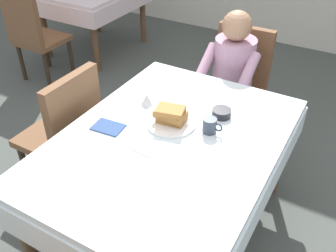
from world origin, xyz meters
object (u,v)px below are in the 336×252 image
(knife_right_of_plate, at_px, (200,136))
(spoon_near_edge, at_px, (140,152))
(plate_breakfast, at_px, (171,123))
(fork_left_of_plate, at_px, (141,116))
(background_chair_empty, at_px, (33,33))
(dining_table_main, at_px, (169,152))
(chair_left_side, at_px, (66,128))
(cup_coffee, at_px, (210,126))
(chair_diner, at_px, (237,79))
(diner_person, at_px, (231,72))
(breakfast_stack, at_px, (171,114))
(bowl_butter, at_px, (222,113))
(syrup_pitcher, at_px, (147,100))

(knife_right_of_plate, bearing_deg, spoon_near_edge, 139.74)
(plate_breakfast, distance_m, fork_left_of_plate, 0.19)
(background_chair_empty, bearing_deg, dining_table_main, -25.96)
(dining_table_main, bearing_deg, chair_left_side, 180.00)
(cup_coffee, distance_m, knife_right_of_plate, 0.08)
(chair_diner, xyz_separation_m, fork_left_of_plate, (-0.20, -1.07, 0.21))
(dining_table_main, distance_m, knife_right_of_plate, 0.19)
(diner_person, height_order, plate_breakfast, diner_person)
(plate_breakfast, relative_size, knife_right_of_plate, 1.40)
(breakfast_stack, height_order, bowl_butter, breakfast_stack)
(diner_person, bearing_deg, spoon_near_edge, 88.84)
(spoon_near_edge, bearing_deg, fork_left_of_plate, 125.58)
(dining_table_main, distance_m, chair_diner, 1.18)
(syrup_pitcher, bearing_deg, plate_breakfast, -24.28)
(knife_right_of_plate, bearing_deg, fork_left_of_plate, 86.54)
(syrup_pitcher, distance_m, knife_right_of_plate, 0.43)
(diner_person, height_order, cup_coffee, diner_person)
(dining_table_main, xyz_separation_m, spoon_near_edge, (-0.07, -0.17, 0.09))
(diner_person, distance_m, knife_right_of_plate, 0.93)
(chair_diner, relative_size, breakfast_stack, 5.25)
(plate_breakfast, distance_m, background_chair_empty, 2.31)
(dining_table_main, height_order, diner_person, diner_person)
(chair_diner, relative_size, cup_coffee, 8.23)
(plate_breakfast, relative_size, spoon_near_edge, 1.87)
(cup_coffee, distance_m, background_chair_empty, 2.50)
(chair_left_side, height_order, background_chair_empty, same)
(diner_person, distance_m, background_chair_empty, 2.12)
(diner_person, distance_m, plate_breakfast, 0.89)
(breakfast_stack, relative_size, fork_left_of_plate, 0.98)
(chair_diner, distance_m, spoon_near_edge, 1.36)
(plate_breakfast, bearing_deg, spoon_near_edge, -93.23)
(diner_person, distance_m, chair_left_side, 1.25)
(dining_table_main, xyz_separation_m, diner_person, (-0.05, 1.01, 0.02))
(dining_table_main, height_order, breakfast_stack, breakfast_stack)
(chair_diner, xyz_separation_m, cup_coffee, (0.21, -1.01, 0.25))
(syrup_pitcher, bearing_deg, cup_coffee, -7.88)
(plate_breakfast, relative_size, cup_coffee, 2.48)
(dining_table_main, bearing_deg, spoon_near_edge, -113.23)
(chair_diner, height_order, diner_person, diner_person)
(background_chair_empty, bearing_deg, chair_diner, 3.15)
(knife_right_of_plate, relative_size, spoon_near_edge, 1.33)
(chair_diner, bearing_deg, chair_left_side, 58.39)
(dining_table_main, distance_m, diner_person, 1.02)
(knife_right_of_plate, bearing_deg, chair_left_side, 93.01)
(chair_diner, bearing_deg, cup_coffee, 101.84)
(bowl_butter, relative_size, syrup_pitcher, 1.38)
(background_chair_empty, bearing_deg, bowl_butter, -17.19)
(chair_diner, distance_m, breakfast_stack, 1.08)
(chair_left_side, height_order, fork_left_of_plate, chair_left_side)
(knife_right_of_plate, bearing_deg, dining_table_main, 124.33)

